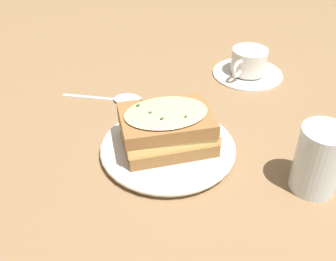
{
  "coord_description": "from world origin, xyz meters",
  "views": [
    {
      "loc": [
        0.37,
        -0.36,
        0.43
      ],
      "look_at": [
        0.02,
        0.01,
        0.05
      ],
      "focal_mm": 42.0,
      "sensor_mm": 36.0,
      "label": 1
    }
  ],
  "objects_px": {
    "teacup_with_saucer": "(248,65)",
    "spoon": "(123,99)",
    "dinner_plate": "(168,148)",
    "sandwich": "(167,128)",
    "water_glass": "(319,160)"
  },
  "relations": [
    {
      "from": "teacup_with_saucer",
      "to": "spoon",
      "type": "xyz_separation_m",
      "value": [
        -0.12,
        -0.27,
        -0.02
      ]
    },
    {
      "from": "dinner_plate",
      "to": "sandwich",
      "type": "relative_size",
      "value": 1.26
    },
    {
      "from": "dinner_plate",
      "to": "water_glass",
      "type": "relative_size",
      "value": 2.14
    },
    {
      "from": "dinner_plate",
      "to": "spoon",
      "type": "distance_m",
      "value": 0.19
    },
    {
      "from": "sandwich",
      "to": "spoon",
      "type": "distance_m",
      "value": 0.19
    },
    {
      "from": "teacup_with_saucer",
      "to": "water_glass",
      "type": "relative_size",
      "value": 1.45
    },
    {
      "from": "sandwich",
      "to": "spoon",
      "type": "relative_size",
      "value": 1.19
    },
    {
      "from": "teacup_with_saucer",
      "to": "water_glass",
      "type": "distance_m",
      "value": 0.36
    },
    {
      "from": "sandwich",
      "to": "water_glass",
      "type": "distance_m",
      "value": 0.24
    },
    {
      "from": "dinner_plate",
      "to": "spoon",
      "type": "xyz_separation_m",
      "value": [
        -0.18,
        0.06,
        -0.0
      ]
    },
    {
      "from": "teacup_with_saucer",
      "to": "water_glass",
      "type": "height_order",
      "value": "water_glass"
    },
    {
      "from": "water_glass",
      "to": "dinner_plate",
      "type": "bearing_deg",
      "value": -156.67
    },
    {
      "from": "spoon",
      "to": "teacup_with_saucer",
      "type": "bearing_deg",
      "value": 121.25
    },
    {
      "from": "sandwich",
      "to": "teacup_with_saucer",
      "type": "xyz_separation_m",
      "value": [
        -0.06,
        0.32,
        -0.03
      ]
    },
    {
      "from": "sandwich",
      "to": "spoon",
      "type": "bearing_deg",
      "value": 162.54
    }
  ]
}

